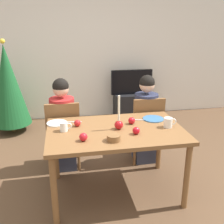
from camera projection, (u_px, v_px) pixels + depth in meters
ground_plane at (115, 191)px, 2.98m from camera, size 7.68×7.68×0.00m
back_wall at (89, 49)px, 4.98m from camera, size 6.40×0.10×2.60m
dining_table at (116, 137)px, 2.77m from camera, size 1.40×0.90×0.75m
chair_left at (63, 131)px, 3.29m from camera, size 0.40×0.40×0.90m
chair_right at (146, 126)px, 3.47m from camera, size 0.40×0.40×0.90m
person_left_child at (63, 126)px, 3.30m from camera, size 0.30×0.30×1.17m
person_right_child at (145, 121)px, 3.48m from camera, size 0.30×0.30×1.17m
tv_stand at (131, 106)px, 5.18m from camera, size 0.64×0.40×0.48m
tv at (132, 82)px, 5.02m from camera, size 0.79×0.05×0.46m
christmas_tree at (8, 86)px, 4.35m from camera, size 0.63×0.63×1.55m
candle_centerpiece at (119, 122)px, 2.73m from camera, size 0.09×0.09×0.36m
plate_left at (57, 123)px, 2.89m from camera, size 0.22×0.22×0.01m
plate_right at (153, 119)px, 3.01m from camera, size 0.24×0.24×0.01m
mug_left at (64, 127)px, 2.68m from camera, size 0.12×0.08×0.09m
mug_right at (168, 122)px, 2.78m from camera, size 0.14×0.09×0.10m
fork_left at (73, 122)px, 2.92m from camera, size 0.18×0.04×0.01m
fork_right at (139, 120)px, 2.99m from camera, size 0.18×0.06×0.01m
bowl_walnuts at (114, 138)px, 2.47m from camera, size 0.13×0.13×0.06m
apple_near_candle at (136, 131)px, 2.61m from camera, size 0.07×0.07×0.07m
apple_by_left_plate at (132, 121)px, 2.87m from camera, size 0.08×0.08×0.08m
apple_by_right_mug at (83, 137)px, 2.46m from camera, size 0.08×0.08×0.08m
apple_far_edge at (77, 123)px, 2.81m from camera, size 0.07×0.07×0.07m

